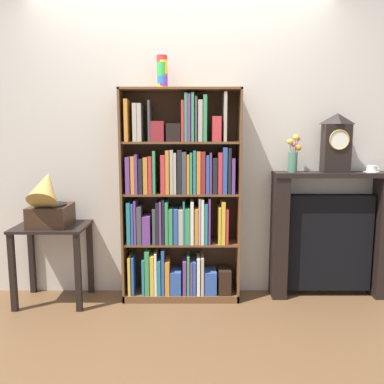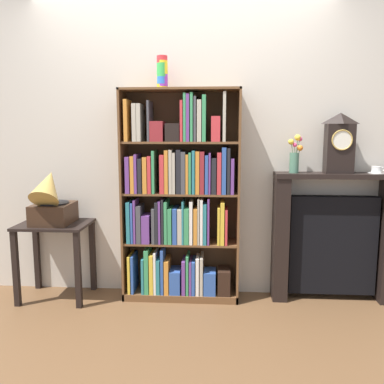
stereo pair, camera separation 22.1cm
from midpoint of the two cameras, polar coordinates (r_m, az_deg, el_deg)
ground_plane at (r=3.47m, az=-3.51°, el=-15.61°), size 7.75×6.40×0.02m
wall_back at (r=3.46m, az=-1.65°, el=6.71°), size 4.75×0.08×2.60m
bookshelf at (r=3.33m, az=-3.68°, el=-1.84°), size 0.97×0.28×1.76m
cup_stack at (r=3.34m, az=-6.30°, el=16.66°), size 0.09×0.09×0.26m
side_table_left at (r=3.56m, az=-21.04°, el=-7.03°), size 0.58×0.44×0.65m
gramophone at (r=3.44m, az=-21.60°, el=-1.42°), size 0.30×0.44×0.51m
fireplace_mantel at (r=3.60m, az=17.39°, el=-5.99°), size 1.00×0.22×1.08m
mantel_clock at (r=3.47m, az=18.17°, el=6.68°), size 0.22×0.14×0.48m
flower_vase at (r=3.39m, az=12.45°, el=5.03°), size 0.12×0.08×0.31m
teacup_with_saucer at (r=3.60m, az=22.63°, el=3.03°), size 0.13×0.13×0.06m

